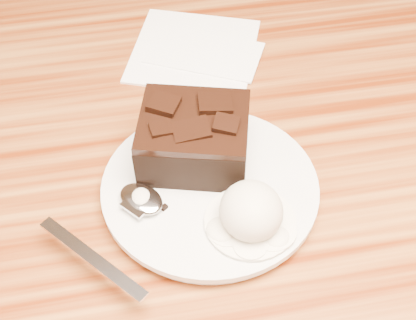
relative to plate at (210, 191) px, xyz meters
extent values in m
cylinder|color=silver|center=(0.00, 0.00, 0.00)|extent=(0.20, 0.20, 0.02)
cube|color=black|center=(-0.01, 0.04, 0.03)|extent=(0.12, 0.11, 0.05)
ellipsoid|color=silver|center=(0.03, -0.05, 0.03)|extent=(0.05, 0.06, 0.05)
cylinder|color=white|center=(0.03, -0.05, 0.01)|extent=(0.08, 0.08, 0.00)
cube|color=white|center=(0.02, 0.21, -0.01)|extent=(0.18, 0.18, 0.01)
cube|color=black|center=(0.05, -0.04, 0.01)|extent=(0.01, 0.01, 0.00)
cube|color=black|center=(-0.01, 0.02, 0.01)|extent=(0.01, 0.01, 0.00)
cube|color=black|center=(-0.05, -0.02, 0.01)|extent=(0.01, 0.01, 0.00)
camera|label=1|loc=(-0.07, -0.36, 0.45)|focal=54.14mm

